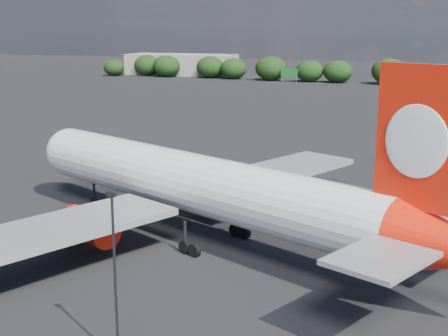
% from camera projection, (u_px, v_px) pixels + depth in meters
% --- Properties ---
extents(ground, '(500.00, 500.00, 0.00)m').
position_uv_depth(ground, '(229.00, 146.00, 102.12)').
color(ground, black).
rests_on(ground, ground).
extents(qantas_airliner, '(49.54, 47.76, 17.04)m').
position_uv_depth(qantas_airliner, '(208.00, 188.00, 55.62)').
color(qantas_airliner, white).
rests_on(qantas_airliner, ground).
extents(apron_lamp_post, '(0.55, 0.30, 10.44)m').
position_uv_depth(apron_lamp_post, '(115.00, 269.00, 35.63)').
color(apron_lamp_post, black).
rests_on(apron_lamp_post, ground).
extents(terminal_building, '(42.00, 16.00, 8.00)m').
position_uv_depth(terminal_building, '(182.00, 65.00, 243.54)').
color(terminal_building, gray).
rests_on(terminal_building, ground).
extents(highway_sign, '(6.00, 0.30, 4.50)m').
position_uv_depth(highway_sign, '(289.00, 73.00, 213.83)').
color(highway_sign, '#135F1D').
rests_on(highway_sign, ground).
extents(billboard_yellow, '(5.00, 0.30, 5.50)m').
position_uv_depth(billboard_yellow, '(381.00, 72.00, 209.46)').
color(billboard_yellow, yellow).
rests_on(billboard_yellow, ground).
extents(horizon_treeline, '(203.57, 16.31, 8.72)m').
position_uv_depth(horizon_treeline, '(353.00, 71.00, 210.59)').
color(horizon_treeline, black).
rests_on(horizon_treeline, ground).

